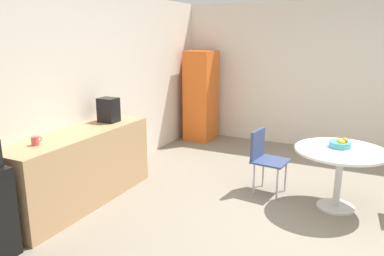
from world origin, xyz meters
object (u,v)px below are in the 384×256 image
at_px(fruit_bowl, 340,144).
at_px(coffee_maker, 109,110).
at_px(round_table, 340,161).
at_px(mug_white, 35,141).
at_px(chair_navy, 264,154).
at_px(locker_cabinet, 201,96).

relative_size(fruit_bowl, coffee_maker, 0.79).
distance_m(round_table, mug_white, 3.41).
relative_size(chair_navy, coffee_maker, 2.59).
xyz_separation_m(locker_cabinet, chair_navy, (-1.97, -1.82, -0.34)).
distance_m(locker_cabinet, coffee_maker, 2.70).
bearing_deg(mug_white, coffee_maker, -0.37).
bearing_deg(chair_navy, coffee_maker, 110.44).
relative_size(chair_navy, mug_white, 6.43).
bearing_deg(locker_cabinet, round_table, -127.08).
xyz_separation_m(chair_navy, fruit_bowl, (-0.03, -0.91, 0.26)).
distance_m(locker_cabinet, mug_white, 3.90).
xyz_separation_m(fruit_bowl, coffee_maker, (-0.68, 2.83, 0.28)).
bearing_deg(locker_cabinet, chair_navy, -137.34).
bearing_deg(mug_white, locker_cabinet, -1.58).
bearing_deg(fruit_bowl, locker_cabinet, 53.70).
xyz_separation_m(round_table, mug_white, (-1.82, 2.86, 0.36)).
height_order(round_table, chair_navy, chair_navy).
bearing_deg(coffee_maker, chair_navy, -69.56).
bearing_deg(round_table, fruit_bowl, 15.85).
bearing_deg(round_table, chair_navy, 83.50).
bearing_deg(chair_navy, round_table, -96.50).
height_order(round_table, mug_white, mug_white).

